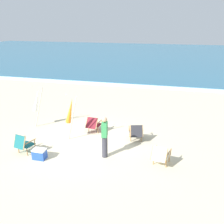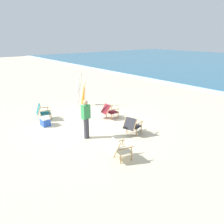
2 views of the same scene
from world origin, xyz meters
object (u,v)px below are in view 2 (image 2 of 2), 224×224
(umbrella_furled_white, at_px, (79,84))
(beach_chair_front_left, at_px, (109,111))
(umbrella_furled_orange, at_px, (84,94))
(person_near_chairs, at_px, (86,119))
(beach_chair_back_left, at_px, (118,149))
(cooler_box, at_px, (45,121))
(beach_chair_mid_center, at_px, (42,111))
(beach_chair_back_right, at_px, (132,125))

(umbrella_furled_white, bearing_deg, beach_chair_front_left, 0.66)
(umbrella_furled_orange, bearing_deg, person_near_chairs, -30.25)
(beach_chair_back_left, xyz_separation_m, cooler_box, (-4.46, -0.69, -0.22))
(beach_chair_back_left, xyz_separation_m, umbrella_furled_orange, (-3.94, 1.16, 0.93))
(beach_chair_mid_center, height_order, beach_chair_front_left, beach_chair_mid_center)
(beach_chair_back_left, height_order, person_near_chairs, person_near_chairs)
(beach_chair_back_right, xyz_separation_m, cooler_box, (-3.26, -2.49, -0.22))
(umbrella_furled_orange, relative_size, cooler_box, 4.22)
(beach_chair_mid_center, relative_size, beach_chair_back_left, 0.96)
(beach_chair_back_right, relative_size, cooler_box, 1.83)
(beach_chair_mid_center, height_order, umbrella_furled_orange, umbrella_furled_orange)
(beach_chair_front_left, distance_m, umbrella_furled_white, 2.99)
(beach_chair_back_left, distance_m, person_near_chairs, 2.16)
(person_near_chairs, bearing_deg, beach_chair_back_left, -2.72)
(beach_chair_back_left, xyz_separation_m, beach_chair_back_right, (-1.20, 1.80, -0.00))
(cooler_box, bearing_deg, beach_chair_back_left, 8.78)
(beach_chair_mid_center, xyz_separation_m, person_near_chairs, (3.14, 0.57, 0.41))
(beach_chair_back_right, bearing_deg, umbrella_furled_orange, -166.91)
(beach_chair_mid_center, height_order, cooler_box, beach_chair_mid_center)
(umbrella_furled_orange, bearing_deg, beach_chair_mid_center, -128.84)
(umbrella_furled_orange, xyz_separation_m, cooler_box, (-0.52, -1.85, -1.15))
(umbrella_furled_white, height_order, umbrella_furled_orange, umbrella_furled_orange)
(beach_chair_back_left, relative_size, umbrella_furled_white, 0.41)
(umbrella_furled_white, xyz_separation_m, person_near_chairs, (4.01, -2.08, -0.51))
(beach_chair_back_left, relative_size, beach_chair_back_right, 0.95)
(beach_chair_back_right, xyz_separation_m, umbrella_furled_orange, (-2.74, -0.64, 0.93))
(beach_chair_back_left, height_order, beach_chair_front_left, beach_chair_back_left)
(beach_chair_back_left, bearing_deg, beach_chair_mid_center, -174.86)
(beach_chair_back_right, bearing_deg, umbrella_furled_white, 175.56)
(beach_chair_back_right, height_order, umbrella_furled_white, umbrella_furled_white)
(umbrella_furled_white, xyz_separation_m, umbrella_furled_orange, (2.18, -1.02, 0.00))
(beach_chair_back_right, bearing_deg, beach_chair_back_left, -56.27)
(beach_chair_mid_center, relative_size, cooler_box, 1.67)
(beach_chair_back_left, bearing_deg, beach_chair_front_left, 145.99)
(beach_chair_back_right, height_order, person_near_chairs, person_near_chairs)
(beach_chair_back_right, relative_size, person_near_chairs, 0.55)
(beach_chair_back_left, height_order, umbrella_furled_white, umbrella_furled_white)
(beach_chair_mid_center, distance_m, beach_chair_back_left, 5.28)
(beach_chair_front_left, xyz_separation_m, umbrella_furled_white, (-2.84, -0.03, 0.93))
(umbrella_furled_orange, xyz_separation_m, person_near_chairs, (1.82, -1.06, -0.51))
(umbrella_furled_orange, distance_m, cooler_box, 2.24)
(umbrella_furled_orange, bearing_deg, beach_chair_back_left, -16.47)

